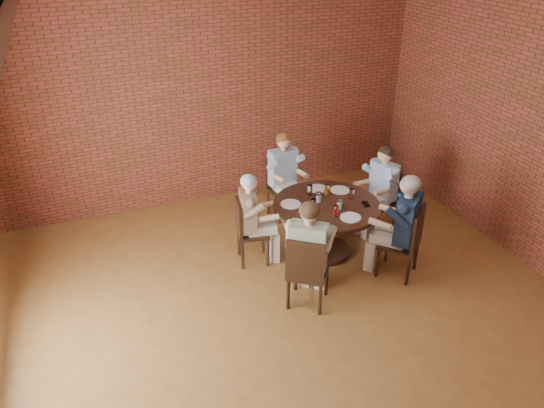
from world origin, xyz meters
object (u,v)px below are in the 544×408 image
object	(u,v)px
diner_a	(380,190)
diner_e	(401,226)
diner_b	(285,177)
diner_d	(309,254)
dining_table	(326,219)
chair_e	(407,240)
chair_a	(383,198)
chair_b	(282,184)
smartphone	(366,204)
diner_c	(253,220)
chair_d	(307,270)
chair_c	(247,229)

from	to	relation	value
diner_a	diner_e	size ratio (longest dim) A/B	0.94
diner_b	diner_d	world-z (taller)	diner_d
dining_table	chair_e	bearing A→B (deg)	-49.41
diner_d	chair_e	distance (m)	1.37
chair_a	diner_d	distance (m)	2.07
diner_b	dining_table	bearing A→B (deg)	-90.00
chair_b	diner_b	distance (m)	0.17
dining_table	smartphone	world-z (taller)	smartphone
dining_table	diner_a	distance (m)	1.02
chair_a	chair_b	xyz separation A→B (m)	(-1.18, 0.92, 0.01)
chair_e	smartphone	world-z (taller)	chair_e
dining_table	diner_a	size ratio (longest dim) A/B	1.09
dining_table	diner_b	world-z (taller)	diner_b
diner_b	diner_e	xyz separation A→B (m)	(0.77, -1.88, 0.03)
chair_b	diner_c	distance (m)	1.34
diner_a	diner_c	distance (m)	1.94
chair_d	diner_e	world-z (taller)	diner_e
diner_e	diner_a	bearing A→B (deg)	-148.46
diner_c	chair_b	bearing A→B (deg)	-28.51
dining_table	chair_e	size ratio (longest dim) A/B	1.46
chair_b	diner_c	xyz separation A→B (m)	(-0.83, -1.04, 0.12)
chair_d	diner_e	size ratio (longest dim) A/B	0.69
chair_a	diner_a	size ratio (longest dim) A/B	0.71
dining_table	diner_d	size ratio (longest dim) A/B	1.03
chair_d	diner_d	distance (m)	0.19
diner_d	dining_table	bearing A→B (deg)	-90.00
diner_c	dining_table	bearing A→B (deg)	-90.00
chair_b	diner_e	size ratio (longest dim) A/B	0.67
diner_b	chair_d	xyz separation A→B (m)	(-0.59, -2.07, -0.14)
diner_e	dining_table	bearing A→B (deg)	-90.00
chair_d	smartphone	size ratio (longest dim) A/B	6.06
diner_d	chair_a	bearing A→B (deg)	-108.72
chair_e	smartphone	size ratio (longest dim) A/B	6.12
smartphone	diner_b	bearing A→B (deg)	126.49
diner_a	smartphone	size ratio (longest dim) A/B	8.21
chair_a	diner_a	distance (m)	0.17
chair_e	chair_d	bearing A→B (deg)	-35.63
chair_e	diner_e	world-z (taller)	diner_e
diner_b	chair_a	bearing A→B (deg)	-41.81
chair_a	chair_e	size ratio (longest dim) A/B	0.95
diner_c	diner_a	bearing A→B (deg)	-77.01
diner_a	chair_d	xyz separation A→B (m)	(-1.68, -1.21, -0.13)
diner_d	diner_c	bearing A→B (deg)	-36.73
diner_a	smartphone	xyz separation A→B (m)	(-0.51, -0.47, 0.11)
chair_c	diner_d	size ratio (longest dim) A/B	0.66
chair_a	chair_b	size ratio (longest dim) A/B	0.99
chair_b	diner_d	xyz separation A→B (m)	(-0.53, -2.08, 0.17)
chair_c	diner_d	bearing A→B (deg)	-150.27
chair_c	chair_e	distance (m)	2.01
diner_b	chair_e	bearing A→B (deg)	-73.25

